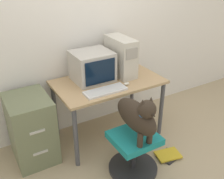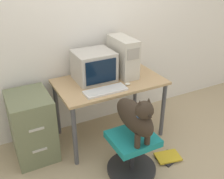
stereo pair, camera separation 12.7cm
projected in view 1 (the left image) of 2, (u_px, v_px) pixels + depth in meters
ground_plane at (124, 150)px, 3.12m from camera, size 12.00×12.00×0.00m
wall_back at (90, 27)px, 3.15m from camera, size 8.00×0.05×2.60m
desk at (108, 88)px, 3.10m from camera, size 1.25×0.74×0.76m
crt_monitor at (92, 66)px, 3.01m from camera, size 0.44×0.41×0.34m
pc_tower at (121, 56)px, 3.13m from camera, size 0.20×0.47×0.46m
keyboard at (105, 91)px, 2.80m from camera, size 0.47×0.17×0.03m
computer_mouse at (127, 84)px, 2.95m from camera, size 0.07×0.05×0.03m
office_chair at (134, 152)px, 2.73m from camera, size 0.52×0.52×0.45m
dog at (138, 116)px, 2.49m from camera, size 0.20×0.58×0.50m
filing_cabinet at (31, 128)px, 2.86m from camera, size 0.44×0.57×0.75m
book_stack_floor at (168, 155)px, 3.00m from camera, size 0.31×0.24×0.04m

